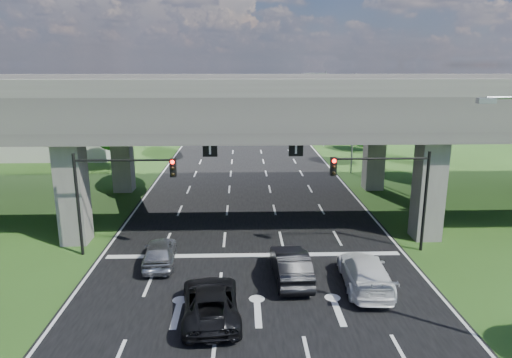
{
  "coord_description": "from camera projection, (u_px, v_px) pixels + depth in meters",
  "views": [
    {
      "loc": [
        -0.65,
        -21.1,
        10.75
      ],
      "look_at": [
        0.27,
        8.28,
        3.39
      ],
      "focal_mm": 32.0,
      "sensor_mm": 36.0,
      "label": 1
    }
  ],
  "objects": [
    {
      "name": "warehouse",
      "position": [
        35.0,
        139.0,
        55.74
      ],
      "size": [
        20.0,
        10.0,
        4.0
      ],
      "primitive_type": "cube",
      "color": "#9E9E99",
      "rests_on": "ground"
    },
    {
      "name": "tree_right_mid",
      "position": [
        374.0,
        119.0,
        57.47
      ],
      "size": [
        3.91,
        3.9,
        6.76
      ],
      "color": "black",
      "rests_on": "ground"
    },
    {
      "name": "overpass",
      "position": [
        251.0,
        106.0,
        32.8
      ],
      "size": [
        80.0,
        15.0,
        10.0
      ],
      "color": "#393734",
      "rests_on": "ground"
    },
    {
      "name": "tree_left_far",
      "position": [
        151.0,
        107.0,
        62.17
      ],
      "size": [
        4.8,
        4.8,
        8.32
      ],
      "color": "black",
      "rests_on": "ground"
    },
    {
      "name": "car_dark",
      "position": [
        291.0,
        265.0,
        23.29
      ],
      "size": [
        1.89,
        4.89,
        1.59
      ],
      "primitive_type": "imported",
      "rotation": [
        0.0,
        0.0,
        3.19
      ],
      "color": "black",
      "rests_on": "road"
    },
    {
      "name": "streetlight_beyond",
      "position": [
        322.0,
        103.0,
        60.76
      ],
      "size": [
        3.38,
        0.25,
        10.0
      ],
      "color": "gray",
      "rests_on": "ground"
    },
    {
      "name": "tree_left_near",
      "position": [
        112.0,
        125.0,
        46.7
      ],
      "size": [
        4.5,
        4.5,
        7.8
      ],
      "color": "black",
      "rests_on": "ground"
    },
    {
      "name": "tree_right_near",
      "position": [
        368.0,
        124.0,
        49.54
      ],
      "size": [
        4.2,
        4.2,
        7.28
      ],
      "color": "black",
      "rests_on": "ground"
    },
    {
      "name": "signal_left",
      "position": [
        115.0,
        185.0,
        25.65
      ],
      "size": [
        5.76,
        0.54,
        6.0
      ],
      "color": "black",
      "rests_on": "ground"
    },
    {
      "name": "car_trailing",
      "position": [
        211.0,
        302.0,
        19.82
      ],
      "size": [
        2.84,
        5.38,
        1.44
      ],
      "primitive_type": "imported",
      "rotation": [
        0.0,
        0.0,
        3.23
      ],
      "color": "black",
      "rests_on": "road"
    },
    {
      "name": "road",
      "position": [
        251.0,
        219.0,
        32.78
      ],
      "size": [
        18.0,
        120.0,
        0.03
      ],
      "primitive_type": "cube",
      "color": "black",
      "rests_on": "ground"
    },
    {
      "name": "car_white",
      "position": [
        365.0,
        272.0,
        22.54
      ],
      "size": [
        2.46,
        5.43,
        1.54
      ],
      "primitive_type": "imported",
      "rotation": [
        0.0,
        0.0,
        3.09
      ],
      "color": "silver",
      "rests_on": "road"
    },
    {
      "name": "tree_right_far",
      "position": [
        331.0,
        108.0,
        64.95
      ],
      "size": [
        4.5,
        4.5,
        7.8
      ],
      "color": "black",
      "rests_on": "ground"
    },
    {
      "name": "streetlight_far",
      "position": [
        350.0,
        116.0,
        45.25
      ],
      "size": [
        3.38,
        0.25,
        10.0
      ],
      "color": "gray",
      "rests_on": "ground"
    },
    {
      "name": "tree_left_mid",
      "position": [
        105.0,
        122.0,
        54.52
      ],
      "size": [
        3.91,
        3.9,
        6.76
      ],
      "color": "black",
      "rests_on": "ground"
    },
    {
      "name": "ground",
      "position": [
        256.0,
        284.0,
        23.09
      ],
      "size": [
        160.0,
        160.0,
        0.0
      ],
      "primitive_type": "plane",
      "color": "#254315",
      "rests_on": "ground"
    },
    {
      "name": "car_silver",
      "position": [
        160.0,
        252.0,
        25.1
      ],
      "size": [
        2.02,
        4.36,
        1.44
      ],
      "primitive_type": "imported",
      "rotation": [
        0.0,
        0.0,
        3.22
      ],
      "color": "#96989D",
      "rests_on": "road"
    },
    {
      "name": "signal_right",
      "position": [
        390.0,
        183.0,
        26.13
      ],
      "size": [
        5.76,
        0.54,
        6.0
      ],
      "color": "black",
      "rests_on": "ground"
    }
  ]
}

